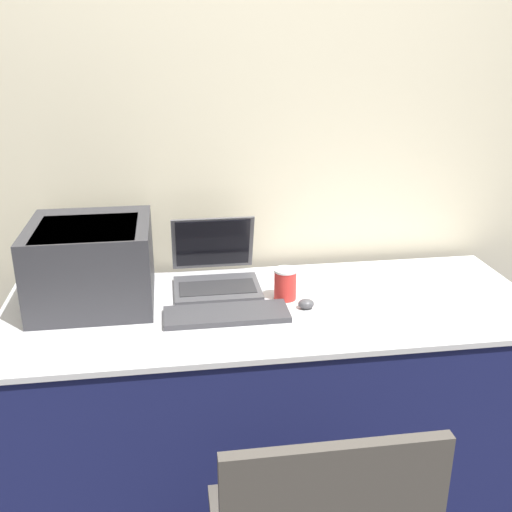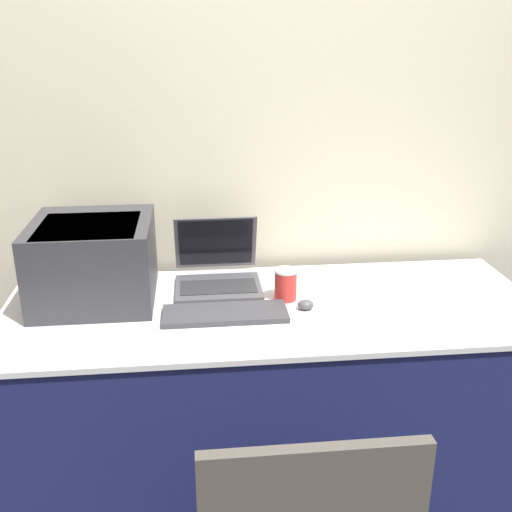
% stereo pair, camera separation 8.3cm
% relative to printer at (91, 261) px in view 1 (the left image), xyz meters
% --- Properties ---
extents(wall_back, '(8.00, 0.05, 2.60)m').
position_rel_printer_xyz_m(wall_back, '(0.64, 0.33, 0.40)').
color(wall_back, beige).
rests_on(wall_back, ground_plane).
extents(table, '(1.94, 0.75, 0.74)m').
position_rel_printer_xyz_m(table, '(0.64, -0.13, -0.53)').
color(table, '#191E51').
rests_on(table, ground_plane).
extents(printer, '(0.43, 0.43, 0.30)m').
position_rel_printer_xyz_m(printer, '(0.00, 0.00, 0.00)').
color(printer, '#333338').
rests_on(printer, table).
extents(laptop_left, '(0.33, 0.34, 0.25)m').
position_rel_printer_xyz_m(laptop_left, '(0.45, 0.09, -0.11)').
color(laptop_left, '#4C4C51').
rests_on(laptop_left, table).
extents(external_keyboard, '(0.43, 0.16, 0.02)m').
position_rel_printer_xyz_m(external_keyboard, '(0.46, -0.20, -0.15)').
color(external_keyboard, '#3D3D42').
rests_on(external_keyboard, table).
extents(coffee_cup, '(0.09, 0.09, 0.12)m').
position_rel_printer_xyz_m(coffee_cup, '(0.70, -0.08, -0.10)').
color(coffee_cup, red).
rests_on(coffee_cup, table).
extents(mouse, '(0.06, 0.05, 0.04)m').
position_rel_printer_xyz_m(mouse, '(0.75, -0.17, -0.14)').
color(mouse, '#4C4C51').
rests_on(mouse, table).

